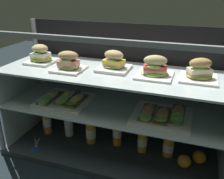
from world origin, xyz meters
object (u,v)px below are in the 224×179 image
(juice_bottle_front_fourth, at_px, (91,131))
(juice_bottle_front_right_end, at_px, (169,146))
(plated_roll_sandwich_mid_right, at_px, (69,63))
(kitchen_scissors, at_px, (36,148))
(juice_bottle_near_post, at_px, (69,124))
(open_sandwich_tray_center, at_px, (162,115))
(plated_roll_sandwich_center, at_px, (199,72))
(orange_fruit_near_left_post, at_px, (184,161))
(juice_bottle_front_left_end, at_px, (142,140))
(juice_bottle_tucked_behind, at_px, (47,121))
(plated_roll_sandwich_far_right, at_px, (115,63))
(orange_fruit_beside_bottles, at_px, (199,157))
(juice_bottle_front_middle, at_px, (117,131))
(plated_roll_sandwich_near_right_corner, at_px, (155,69))
(plated_roll_sandwich_left_of_center, at_px, (41,56))
(open_sandwich_tray_left_of_center, at_px, (65,99))

(juice_bottle_front_fourth, height_order, juice_bottle_front_right_end, juice_bottle_front_fourth)
(plated_roll_sandwich_mid_right, distance_m, kitchen_scissors, 0.66)
(juice_bottle_near_post, relative_size, juice_bottle_front_fourth, 0.95)
(plated_roll_sandwich_mid_right, bearing_deg, open_sandwich_tray_center, 2.62)
(kitchen_scissors, bearing_deg, juice_bottle_front_fourth, 30.62)
(plated_roll_sandwich_center, relative_size, juice_bottle_near_post, 0.93)
(plated_roll_sandwich_mid_right, xyz_separation_m, orange_fruit_near_left_post, (0.74, 0.04, -0.57))
(plated_roll_sandwich_center, relative_size, juice_bottle_front_left_end, 1.01)
(juice_bottle_tucked_behind, height_order, kitchen_scissors, juice_bottle_tucked_behind)
(plated_roll_sandwich_far_right, height_order, kitchen_scissors, plated_roll_sandwich_far_right)
(juice_bottle_near_post, bearing_deg, juice_bottle_front_left_end, -1.17)
(orange_fruit_beside_bottles, bearing_deg, plated_roll_sandwich_center, -171.15)
(plated_roll_sandwich_center, distance_m, orange_fruit_beside_bottles, 0.57)
(plated_roll_sandwich_center, height_order, juice_bottle_front_fourth, plated_roll_sandwich_center)
(juice_bottle_front_right_end, bearing_deg, juice_bottle_front_middle, 179.37)
(plated_roll_sandwich_mid_right, distance_m, juice_bottle_tucked_behind, 0.59)
(orange_fruit_near_left_post, bearing_deg, juice_bottle_front_left_end, 165.25)
(plated_roll_sandwich_near_right_corner, distance_m, open_sandwich_tray_center, 0.27)
(plated_roll_sandwich_left_of_center, bearing_deg, juice_bottle_front_middle, 4.70)
(plated_roll_sandwich_near_right_corner, bearing_deg, plated_roll_sandwich_center, 8.02)
(plated_roll_sandwich_far_right, relative_size, orange_fruit_beside_bottles, 2.30)
(plated_roll_sandwich_near_right_corner, relative_size, juice_bottle_near_post, 0.95)
(orange_fruit_beside_bottles, bearing_deg, plated_roll_sandwich_near_right_corner, -171.78)
(plated_roll_sandwich_left_of_center, relative_size, juice_bottle_front_middle, 0.71)
(juice_bottle_front_fourth, height_order, orange_fruit_near_left_post, juice_bottle_front_fourth)
(juice_bottle_tucked_behind, bearing_deg, open_sandwich_tray_center, -4.55)
(kitchen_scissors, bearing_deg, juice_bottle_tucked_behind, 98.04)
(plated_roll_sandwich_center, distance_m, juice_bottle_front_left_end, 0.60)
(orange_fruit_near_left_post, bearing_deg, plated_roll_sandwich_far_right, 172.45)
(plated_roll_sandwich_far_right, relative_size, orange_fruit_near_left_post, 2.33)
(open_sandwich_tray_center, relative_size, juice_bottle_front_left_end, 1.72)
(juice_bottle_near_post, height_order, orange_fruit_beside_bottles, juice_bottle_near_post)
(juice_bottle_front_middle, relative_size, kitchen_scissors, 1.63)
(plated_roll_sandwich_near_right_corner, bearing_deg, kitchen_scissors, -167.60)
(juice_bottle_front_middle, distance_m, juice_bottle_front_right_end, 0.36)
(juice_bottle_tucked_behind, distance_m, juice_bottle_front_left_end, 0.73)
(open_sandwich_tray_center, bearing_deg, orange_fruit_beside_bottles, 17.86)
(juice_bottle_front_fourth, height_order, juice_bottle_front_middle, juice_bottle_front_middle)
(juice_bottle_front_left_end, xyz_separation_m, kitchen_scissors, (-0.70, -0.22, -0.08))
(open_sandwich_tray_center, relative_size, kitchen_scissors, 2.22)
(plated_roll_sandwich_far_right, distance_m, juice_bottle_front_fourth, 0.54)
(juice_bottle_front_middle, bearing_deg, juice_bottle_front_left_end, -4.95)
(kitchen_scissors, bearing_deg, open_sandwich_tray_left_of_center, 36.53)
(open_sandwich_tray_center, height_order, kitchen_scissors, open_sandwich_tray_center)
(plated_roll_sandwich_near_right_corner, bearing_deg, open_sandwich_tray_left_of_center, -176.72)
(open_sandwich_tray_left_of_center, relative_size, orange_fruit_near_left_post, 4.16)
(plated_roll_sandwich_left_of_center, distance_m, orange_fruit_near_left_post, 1.14)
(plated_roll_sandwich_far_right, relative_size, kitchen_scissors, 1.24)
(open_sandwich_tray_center, xyz_separation_m, juice_bottle_tucked_behind, (-0.85, 0.07, -0.25))
(juice_bottle_near_post, xyz_separation_m, orange_fruit_near_left_post, (0.84, -0.09, -0.05))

